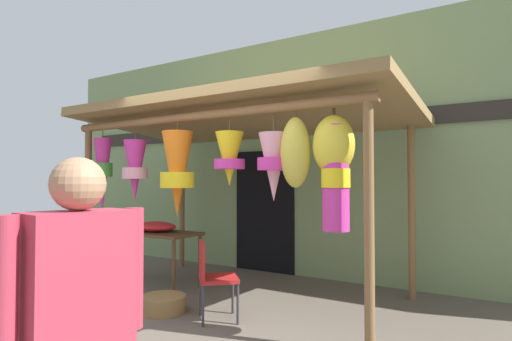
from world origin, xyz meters
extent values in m
plane|color=#60564C|center=(0.00, 0.00, 0.00)|extent=(30.00, 30.00, 0.00)
cube|color=#7A9360|center=(0.00, 2.60, 1.92)|extent=(11.00, 0.25, 3.84)
cube|color=#2D2823|center=(0.00, 2.46, 2.38)|extent=(9.90, 0.04, 0.24)
cube|color=black|center=(-0.82, 2.47, 1.00)|extent=(1.10, 0.03, 2.00)
cylinder|color=brown|center=(-2.26, 0.14, 1.11)|extent=(0.09, 0.09, 2.22)
cylinder|color=brown|center=(1.60, 0.14, 1.11)|extent=(0.09, 0.09, 2.22)
cylinder|color=brown|center=(-2.26, 2.05, 1.11)|extent=(0.09, 0.09, 2.22)
cylinder|color=brown|center=(1.60, 2.05, 1.11)|extent=(0.09, 0.09, 2.22)
cylinder|color=brown|center=(-0.33, 0.14, 2.22)|extent=(4.05, 0.10, 0.10)
cylinder|color=brown|center=(-0.33, 2.05, 2.37)|extent=(4.05, 0.10, 0.10)
cube|color=olive|center=(-0.33, 1.09, 2.34)|extent=(4.35, 2.41, 0.30)
cylinder|color=brown|center=(-1.99, 0.17, 2.12)|extent=(0.01, 0.01, 0.11)
cone|color=#D13399|center=(-1.99, 0.17, 1.56)|extent=(0.24, 0.24, 1.02)
cylinder|color=green|center=(-1.99, 0.17, 1.64)|extent=(0.26, 0.26, 0.18)
cylinder|color=brown|center=(-1.39, 0.19, 2.09)|extent=(0.01, 0.01, 0.16)
cone|color=#D13399|center=(-1.39, 0.19, 1.62)|extent=(0.29, 0.29, 0.78)
cylinder|color=pink|center=(-1.39, 0.19, 1.59)|extent=(0.32, 0.32, 0.14)
cylinder|color=brown|center=(-0.59, 0.10, 2.12)|extent=(0.01, 0.01, 0.11)
cone|color=orange|center=(-0.59, 0.10, 1.57)|extent=(0.36, 0.36, 0.99)
cylinder|color=yellow|center=(-0.59, 0.10, 1.50)|extent=(0.39, 0.39, 0.18)
cylinder|color=brown|center=(0.09, 0.17, 2.09)|extent=(0.01, 0.01, 0.15)
cone|color=yellow|center=(0.09, 0.17, 1.73)|extent=(0.31, 0.31, 0.58)
cylinder|color=#D13399|center=(0.09, 0.17, 1.67)|extent=(0.33, 0.33, 0.10)
cylinder|color=brown|center=(0.62, 0.19, 2.07)|extent=(0.01, 0.01, 0.20)
cone|color=pink|center=(0.62, 0.19, 1.63)|extent=(0.31, 0.31, 0.69)
cylinder|color=#D13399|center=(0.62, 0.19, 1.66)|extent=(0.33, 0.33, 0.12)
cylinder|color=brown|center=(1.27, 0.21, 2.09)|extent=(0.01, 0.01, 0.16)
cylinder|color=#D13399|center=(1.27, 0.21, 1.52)|extent=(0.25, 0.25, 0.98)
cylinder|color=yellow|center=(1.27, 0.21, 1.52)|extent=(0.27, 0.27, 0.18)
cylinder|color=#4C3D23|center=(1.25, 0.22, 2.14)|extent=(0.02, 0.02, 0.06)
ellipsoid|color=yellow|center=(1.25, 0.22, 1.83)|extent=(0.40, 0.34, 0.56)
cylinder|color=#4C3D23|center=(0.88, 0.16, 2.14)|extent=(0.02, 0.02, 0.06)
ellipsoid|color=gold|center=(0.88, 0.16, 1.77)|extent=(0.30, 0.26, 0.69)
cube|color=brown|center=(-1.65, 0.81, 0.75)|extent=(1.28, 0.63, 0.04)
cylinder|color=brown|center=(-2.24, 0.55, 0.37)|extent=(0.05, 0.05, 0.73)
cylinder|color=brown|center=(-1.06, 0.55, 0.37)|extent=(0.05, 0.05, 0.73)
cylinder|color=brown|center=(-2.24, 1.08, 0.37)|extent=(0.05, 0.05, 0.73)
cylinder|color=brown|center=(-1.06, 1.08, 0.37)|extent=(0.05, 0.05, 0.73)
ellipsoid|color=red|center=(-1.67, 0.83, 0.84)|extent=(0.66, 0.46, 0.14)
ellipsoid|color=orange|center=(-1.57, 0.78, 0.85)|extent=(0.30, 0.23, 0.10)
cube|color=#AD1E1E|center=(-0.03, 0.14, 0.44)|extent=(0.57, 0.57, 0.04)
cube|color=#AD1E1E|center=(-0.16, 0.02, 0.64)|extent=(0.30, 0.32, 0.40)
cylinder|color=#333338|center=(0.22, 0.14, 0.22)|extent=(0.03, 0.03, 0.44)
cylinder|color=#333338|center=(-0.02, 0.40, 0.22)|extent=(0.03, 0.03, 0.44)
cylinder|color=#333338|center=(-0.04, -0.11, 0.22)|extent=(0.03, 0.03, 0.44)
cylinder|color=#333338|center=(-0.29, 0.15, 0.22)|extent=(0.03, 0.03, 0.44)
cylinder|color=olive|center=(-0.72, 0.02, 0.09)|extent=(0.50, 0.50, 0.19)
cube|color=#B23347|center=(1.17, -2.40, 1.07)|extent=(0.28, 0.43, 0.58)
cylinder|color=#B23347|center=(1.13, -2.65, 1.10)|extent=(0.08, 0.08, 0.53)
cylinder|color=#B23347|center=(1.21, -2.14, 1.10)|extent=(0.08, 0.08, 0.53)
sphere|color=tan|center=(1.17, -2.40, 1.47)|extent=(0.21, 0.21, 0.21)
camera|label=1|loc=(2.61, -3.40, 1.48)|focal=28.55mm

